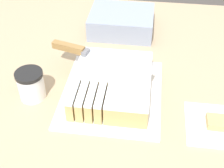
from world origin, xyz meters
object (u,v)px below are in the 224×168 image
object	(u,v)px
brownie	(216,122)
storage_box	(122,22)
coffee_cup	(31,85)
cake	(113,83)
cake_board	(112,93)
knife	(82,51)

from	to	relation	value
brownie	storage_box	size ratio (longest dim) A/B	0.20
coffee_cup	brownie	size ratio (longest dim) A/B	1.85
cake	storage_box	size ratio (longest dim) A/B	1.13
cake_board	cake	size ratio (longest dim) A/B	1.26
cake	storage_box	distance (m)	0.37
cake_board	storage_box	distance (m)	0.37
cake_board	storage_box	size ratio (longest dim) A/B	1.42
coffee_cup	brownie	bearing A→B (deg)	-5.31
cake	storage_box	bearing A→B (deg)	92.39
cake_board	storage_box	bearing A→B (deg)	91.94
cake_board	brownie	size ratio (longest dim) A/B	6.94
coffee_cup	brownie	distance (m)	0.53
knife	storage_box	world-z (taller)	knife
cake	cake_board	bearing A→B (deg)	-128.54
cake	knife	distance (m)	0.15
coffee_cup	storage_box	size ratio (longest dim) A/B	0.38
cake_board	knife	xyz separation A→B (m)	(-0.11, 0.10, 0.08)
brownie	coffee_cup	bearing A→B (deg)	174.69
knife	storage_box	bearing A→B (deg)	85.67
coffee_cup	storage_box	world-z (taller)	coffee_cup
cake_board	knife	world-z (taller)	knife
knife	coffee_cup	size ratio (longest dim) A/B	3.67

